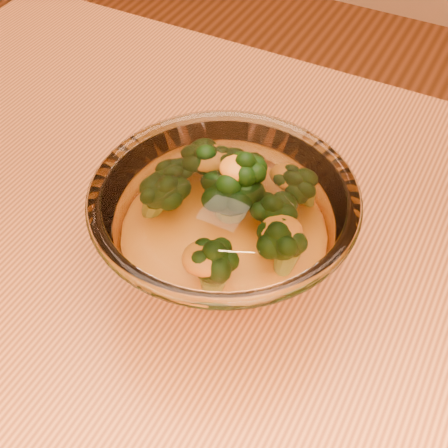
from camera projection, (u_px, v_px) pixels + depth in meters
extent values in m
cube|color=#D17B3E|center=(320.00, 404.00, 0.47)|extent=(1.20, 0.80, 0.04)
cylinder|color=brown|center=(87.00, 219.00, 1.12)|extent=(0.06, 0.06, 0.71)
ellipsoid|color=white|center=(224.00, 261.00, 0.53)|extent=(0.09, 0.09, 0.02)
torus|color=white|center=(224.00, 196.00, 0.47)|extent=(0.21, 0.21, 0.01)
ellipsoid|color=orange|center=(224.00, 244.00, 0.51)|extent=(0.12, 0.12, 0.03)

